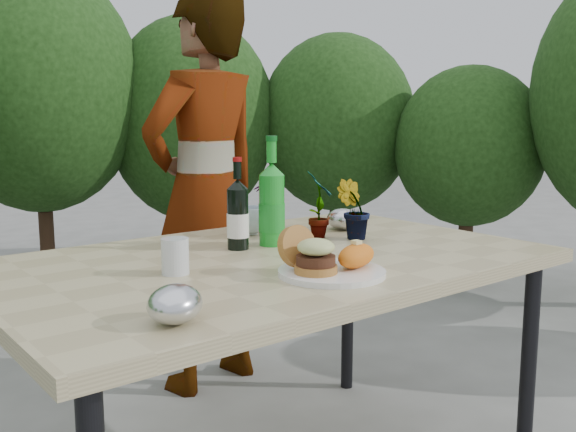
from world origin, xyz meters
TOP-DOWN VIEW (x-y plane):
  - patio_table at (0.00, 0.00)m, footprint 1.60×1.00m
  - shrub_hedge at (0.23, 1.78)m, footprint 6.85×5.04m
  - dinner_plate at (-0.01, -0.28)m, footprint 0.28×0.28m
  - burger_stack at (-0.07, -0.26)m, footprint 0.11×0.16m
  - sweet_potato at (0.06, -0.30)m, footprint 0.17×0.12m
  - grilled_veg at (0.00, -0.19)m, footprint 0.08×0.05m
  - wine_bottle at (-0.02, 0.15)m, footprint 0.07×0.07m
  - sparkling_water at (0.10, 0.13)m, footprint 0.08×0.08m
  - plastic_cup at (-0.32, -0.01)m, footprint 0.07×0.07m
  - seedling_left at (0.30, 0.13)m, footprint 0.14×0.14m
  - seedling_mid at (0.37, 0.04)m, footprint 0.14×0.14m
  - seedling_right at (0.25, 0.36)m, footprint 0.14×0.14m
  - blue_bowl at (0.16, 0.33)m, footprint 0.15×0.15m
  - foil_packet_left at (-0.52, -0.37)m, footprint 0.17×0.17m
  - foil_packet_right at (0.47, 0.19)m, footprint 0.12×0.14m
  - person at (0.28, 0.83)m, footprint 0.67×0.50m

SIDE VIEW (x-z plane):
  - patio_table at x=0.00m, z-range 0.32..1.07m
  - dinner_plate at x=-0.01m, z-range 0.75..0.76m
  - grilled_veg at x=0.00m, z-range 0.76..0.79m
  - foil_packet_left at x=-0.52m, z-range 0.75..0.83m
  - foil_packet_right at x=0.47m, z-range 0.75..0.83m
  - sweet_potato at x=0.06m, z-range 0.77..0.83m
  - plastic_cup at x=-0.32m, z-range 0.75..0.84m
  - blue_bowl at x=0.16m, z-range 0.75..0.85m
  - burger_stack at x=-0.07m, z-range 0.75..0.87m
  - person at x=0.28m, z-range 0.00..1.67m
  - seedling_right at x=0.25m, z-range 0.75..0.95m
  - seedling_mid at x=0.37m, z-range 0.75..0.95m
  - wine_bottle at x=-0.02m, z-range 0.71..1.00m
  - seedling_left at x=0.30m, z-range 0.75..0.98m
  - sparkling_water at x=0.10m, z-range 0.70..1.05m
  - shrub_hedge at x=0.23m, z-range 0.07..2.25m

